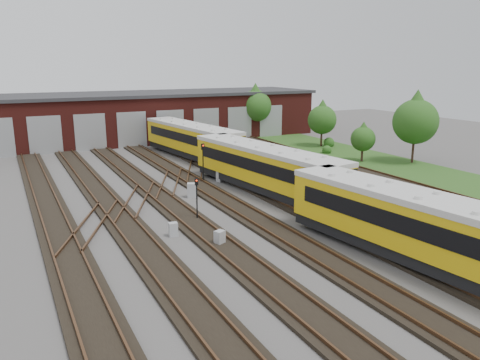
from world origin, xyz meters
name	(u,v)px	position (x,y,z in m)	size (l,w,h in m)	color
ground	(302,227)	(0.00, 0.00, 0.00)	(120.00, 120.00, 0.00)	#464341
track_network	(294,223)	(-0.17, 0.59, 0.11)	(30.40, 70.00, 0.33)	black
maintenance_shed	(135,116)	(-0.01, 39.97, 3.20)	(51.00, 12.50, 6.35)	#531914
grass_verge	(402,167)	(19.00, 10.00, 0.03)	(8.00, 55.00, 0.05)	#26501A
metro_train	(265,168)	(2.00, 8.16, 2.09)	(5.08, 48.84, 3.43)	black
signal_mast_0	(197,194)	(-5.44, 4.29, 1.84)	(0.26, 0.24, 2.88)	black
signal_mast_1	(203,158)	(-1.27, 13.11, 2.24)	(0.27, 0.25, 3.53)	black
signal_mast_2	(206,148)	(1.37, 18.53, 2.05)	(0.29, 0.28, 3.18)	black
signal_mast_3	(234,144)	(5.70, 21.12, 1.78)	(0.23, 0.22, 2.79)	black
relay_cabinet_0	(173,230)	(-7.86, 2.17, 0.43)	(0.52, 0.43, 0.86)	#A3A5A8
relay_cabinet_1	(192,190)	(-3.74, 9.59, 0.57)	(0.68, 0.57, 1.14)	#A3A5A8
relay_cabinet_2	(220,238)	(-6.00, -0.48, 0.45)	(0.54, 0.45, 0.90)	#A3A5A8
relay_cabinet_3	(220,176)	(0.32, 13.14, 0.47)	(0.57, 0.47, 0.95)	#A3A5A8
relay_cabinet_4	(307,165)	(10.00, 13.64, 0.50)	(0.60, 0.50, 0.99)	#A3A5A8
tree_0	(255,102)	(16.00, 35.00, 4.85)	(4.55, 4.55, 7.55)	#382119
tree_1	(322,116)	(19.27, 23.74, 3.80)	(3.57, 3.57, 5.91)	#382119
tree_2	(416,116)	(21.66, 11.19, 4.91)	(4.61, 4.61, 7.63)	#382119
tree_3	(363,136)	(17.43, 14.15, 2.75)	(2.59, 2.59, 4.29)	#382119
bush_1	(327,149)	(17.01, 19.63, 0.56)	(1.11, 1.11, 1.11)	#1E4A15
bush_2	(329,141)	(20.09, 23.22, 0.68)	(1.36, 1.36, 1.36)	#1E4A15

